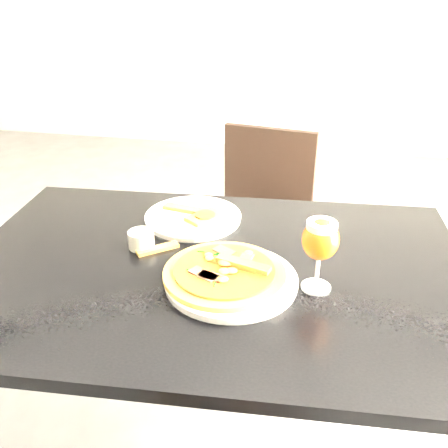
% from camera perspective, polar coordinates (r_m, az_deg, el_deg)
% --- Properties ---
extents(ground, '(6.00, 6.00, 0.00)m').
position_cam_1_polar(ground, '(1.84, -8.88, -21.39)').
color(ground, '#535356').
rests_on(ground, ground).
extents(dining_table, '(1.25, 0.87, 0.75)m').
position_cam_1_polar(dining_table, '(1.23, -1.33, -8.32)').
color(dining_table, black).
rests_on(dining_table, ground).
extents(chair_far, '(0.44, 0.44, 0.83)m').
position_cam_1_polar(chair_far, '(1.98, 4.03, -0.40)').
color(chair_far, black).
rests_on(chair_far, ground).
extents(plate_main, '(0.37, 0.37, 0.02)m').
position_cam_1_polar(plate_main, '(1.11, 0.82, -6.47)').
color(plate_main, silver).
rests_on(plate_main, dining_table).
extents(pizza, '(0.27, 0.27, 0.03)m').
position_cam_1_polar(pizza, '(1.11, 0.10, -5.54)').
color(pizza, olive).
rests_on(pizza, plate_main).
extents(plate_second, '(0.33, 0.33, 0.01)m').
position_cam_1_polar(plate_second, '(1.39, -3.55, 0.76)').
color(plate_second, silver).
rests_on(plate_second, dining_table).
extents(crust_scraps, '(0.18, 0.12, 0.01)m').
position_cam_1_polar(crust_scraps, '(1.38, -3.00, 1.15)').
color(crust_scraps, olive).
rests_on(crust_scraps, plate_second).
extents(loose_crust, '(0.10, 0.09, 0.01)m').
position_cam_1_polar(loose_crust, '(1.25, -7.58, -2.81)').
color(loose_crust, olive).
rests_on(loose_crust, dining_table).
extents(sauce_cup, '(0.07, 0.07, 0.04)m').
position_cam_1_polar(sauce_cup, '(1.26, -9.46, -1.67)').
color(sauce_cup, '#B9B8A6').
rests_on(sauce_cup, dining_table).
extents(beer_glass, '(0.08, 0.08, 0.17)m').
position_cam_1_polar(beer_glass, '(1.06, 10.96, -1.84)').
color(beer_glass, '#B5BBBF').
rests_on(beer_glass, dining_table).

